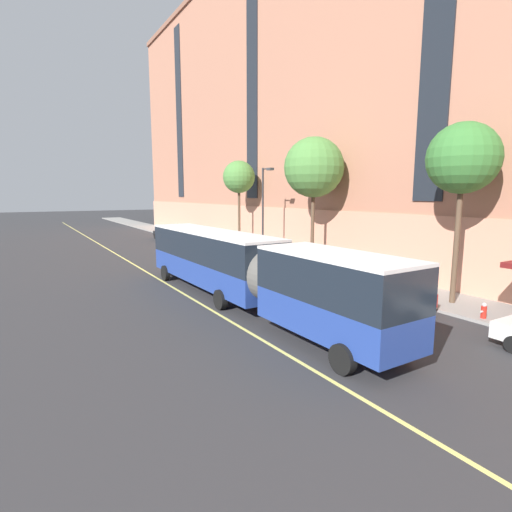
{
  "coord_description": "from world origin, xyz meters",
  "views": [
    {
      "loc": [
        -10.15,
        -15.35,
        5.67
      ],
      "look_at": [
        2.62,
        5.91,
        1.8
      ],
      "focal_mm": 28.0,
      "sensor_mm": 36.0,
      "label": 1
    }
  ],
  "objects_px": {
    "street_tree_far_downtown": "(239,177)",
    "fire_hydrant": "(484,311)",
    "city_bus": "(242,266)",
    "street_lamp": "(264,205)",
    "parked_car_red_4": "(283,263)",
    "parked_car_red_3": "(387,291)",
    "street_tree_mid_block": "(463,159)",
    "parked_car_black_0": "(166,233)",
    "street_tree_far_uptown": "(314,168)",
    "parked_car_silver_5": "(207,244)"
  },
  "relations": [
    {
      "from": "street_tree_mid_block",
      "to": "fire_hydrant",
      "type": "bearing_deg",
      "value": -117.99
    },
    {
      "from": "parked_car_silver_5",
      "to": "street_tree_far_uptown",
      "type": "xyz_separation_m",
      "value": [
        2.81,
        -12.91,
        6.77
      ]
    },
    {
      "from": "parked_car_silver_5",
      "to": "street_tree_far_downtown",
      "type": "xyz_separation_m",
      "value": [
        2.81,
        -1.52,
        6.46
      ]
    },
    {
      "from": "parked_car_silver_5",
      "to": "fire_hydrant",
      "type": "xyz_separation_m",
      "value": [
        1.58,
        -26.62,
        -0.29
      ]
    },
    {
      "from": "parked_car_black_0",
      "to": "street_tree_far_downtown",
      "type": "distance_m",
      "value": 15.65
    },
    {
      "from": "city_bus",
      "to": "fire_hydrant",
      "type": "xyz_separation_m",
      "value": [
        8.04,
        -7.79,
        -1.58
      ]
    },
    {
      "from": "street_tree_mid_block",
      "to": "street_tree_far_downtown",
      "type": "bearing_deg",
      "value": 90.0
    },
    {
      "from": "city_bus",
      "to": "street_tree_far_downtown",
      "type": "distance_m",
      "value": 20.3
    },
    {
      "from": "parked_car_black_0",
      "to": "street_tree_far_uptown",
      "type": "xyz_separation_m",
      "value": [
        2.86,
        -25.35,
        6.77
      ]
    },
    {
      "from": "parked_car_silver_5",
      "to": "street_lamp",
      "type": "xyz_separation_m",
      "value": [
        1.68,
        -7.95,
        3.98
      ]
    },
    {
      "from": "city_bus",
      "to": "fire_hydrant",
      "type": "bearing_deg",
      "value": -44.1
    },
    {
      "from": "parked_car_silver_5",
      "to": "street_lamp",
      "type": "distance_m",
      "value": 9.04
    },
    {
      "from": "city_bus",
      "to": "street_tree_mid_block",
      "type": "height_order",
      "value": "street_tree_mid_block"
    },
    {
      "from": "street_tree_far_uptown",
      "to": "fire_hydrant",
      "type": "bearing_deg",
      "value": -95.13
    },
    {
      "from": "street_tree_far_downtown",
      "to": "fire_hydrant",
      "type": "height_order",
      "value": "street_tree_far_downtown"
    },
    {
      "from": "parked_car_black_0",
      "to": "fire_hydrant",
      "type": "height_order",
      "value": "parked_car_black_0"
    },
    {
      "from": "parked_car_red_4",
      "to": "street_tree_far_downtown",
      "type": "relative_size",
      "value": 0.54
    },
    {
      "from": "street_tree_far_downtown",
      "to": "street_lamp",
      "type": "distance_m",
      "value": 6.98
    },
    {
      "from": "street_tree_far_uptown",
      "to": "street_lamp",
      "type": "distance_m",
      "value": 5.81
    },
    {
      "from": "fire_hydrant",
      "to": "parked_car_black_0",
      "type": "bearing_deg",
      "value": 92.39
    },
    {
      "from": "parked_car_red_4",
      "to": "parked_car_silver_5",
      "type": "bearing_deg",
      "value": 89.75
    },
    {
      "from": "city_bus",
      "to": "street_tree_far_uptown",
      "type": "bearing_deg",
      "value": 32.56
    },
    {
      "from": "city_bus",
      "to": "street_lamp",
      "type": "bearing_deg",
      "value": 53.22
    },
    {
      "from": "parked_car_silver_5",
      "to": "street_tree_mid_block",
      "type": "relative_size",
      "value": 0.53
    },
    {
      "from": "street_tree_mid_block",
      "to": "street_lamp",
      "type": "xyz_separation_m",
      "value": [
        -1.13,
        16.35,
        -2.58
      ]
    },
    {
      "from": "parked_car_black_0",
      "to": "parked_car_silver_5",
      "type": "distance_m",
      "value": 12.44
    },
    {
      "from": "street_lamp",
      "to": "parked_car_red_4",
      "type": "bearing_deg",
      "value": -108.24
    },
    {
      "from": "street_lamp",
      "to": "parked_car_silver_5",
      "type": "bearing_deg",
      "value": 101.91
    },
    {
      "from": "city_bus",
      "to": "fire_hydrant",
      "type": "distance_m",
      "value": 11.3
    },
    {
      "from": "street_tree_far_downtown",
      "to": "fire_hydrant",
      "type": "relative_size",
      "value": 12.09
    },
    {
      "from": "city_bus",
      "to": "street_tree_mid_block",
      "type": "distance_m",
      "value": 11.98
    },
    {
      "from": "street_tree_mid_block",
      "to": "street_lamp",
      "type": "bearing_deg",
      "value": 93.96
    },
    {
      "from": "parked_car_silver_5",
      "to": "parked_car_red_4",
      "type": "bearing_deg",
      "value": -90.25
    },
    {
      "from": "street_tree_far_uptown",
      "to": "street_tree_mid_block",
      "type": "bearing_deg",
      "value": -90.0
    },
    {
      "from": "parked_car_black_0",
      "to": "parked_car_red_4",
      "type": "distance_m",
      "value": 25.65
    },
    {
      "from": "city_bus",
      "to": "parked_car_red_4",
      "type": "height_order",
      "value": "city_bus"
    },
    {
      "from": "city_bus",
      "to": "street_tree_far_downtown",
      "type": "bearing_deg",
      "value": 61.83
    },
    {
      "from": "parked_car_red_3",
      "to": "street_lamp",
      "type": "bearing_deg",
      "value": 82.95
    },
    {
      "from": "parked_car_red_4",
      "to": "street_tree_far_downtown",
      "type": "distance_m",
      "value": 13.66
    },
    {
      "from": "parked_car_red_3",
      "to": "parked_car_red_4",
      "type": "height_order",
      "value": "same"
    },
    {
      "from": "street_tree_mid_block",
      "to": "fire_hydrant",
      "type": "relative_size",
      "value": 12.45
    },
    {
      "from": "parked_car_black_0",
      "to": "fire_hydrant",
      "type": "relative_size",
      "value": 6.23
    },
    {
      "from": "parked_car_black_0",
      "to": "parked_car_red_4",
      "type": "relative_size",
      "value": 0.95
    },
    {
      "from": "parked_car_black_0",
      "to": "street_tree_far_downtown",
      "type": "bearing_deg",
      "value": -78.43
    },
    {
      "from": "city_bus",
      "to": "street_lamp",
      "type": "xyz_separation_m",
      "value": [
        8.14,
        10.88,
        2.69
      ]
    },
    {
      "from": "street_tree_mid_block",
      "to": "street_tree_far_downtown",
      "type": "relative_size",
      "value": 1.03
    },
    {
      "from": "street_lamp",
      "to": "fire_hydrant",
      "type": "distance_m",
      "value": 19.15
    },
    {
      "from": "street_tree_far_uptown",
      "to": "parked_car_black_0",
      "type": "bearing_deg",
      "value": 96.43
    },
    {
      "from": "parked_car_red_3",
      "to": "street_tree_far_downtown",
      "type": "relative_size",
      "value": 0.54
    },
    {
      "from": "street_tree_mid_block",
      "to": "street_lamp",
      "type": "height_order",
      "value": "street_tree_mid_block"
    }
  ]
}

